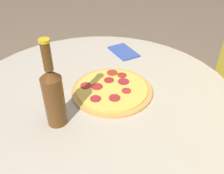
{
  "coord_description": "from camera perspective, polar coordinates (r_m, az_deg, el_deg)",
  "views": [
    {
      "loc": [
        0.71,
        -0.02,
        1.31
      ],
      "look_at": [
        -0.01,
        0.05,
        0.79
      ],
      "focal_mm": 40.0,
      "sensor_mm": 36.0,
      "label": 1
    }
  ],
  "objects": [
    {
      "name": "table",
      "position": [
        1.02,
        -2.95,
        -10.74
      ],
      "size": [
        1.0,
        1.0,
        0.77
      ],
      "color": "#B2A893",
      "rests_on": "ground_plane"
    },
    {
      "name": "pizza",
      "position": [
        0.9,
        -0.02,
        -0.6
      ],
      "size": [
        0.29,
        0.29,
        0.02
      ],
      "color": "#C68E47",
      "rests_on": "table"
    },
    {
      "name": "beer_bottle",
      "position": [
        0.73,
        -13.27,
        -1.72
      ],
      "size": [
        0.06,
        0.06,
        0.28
      ],
      "color": "#563314",
      "rests_on": "table"
    },
    {
      "name": "napkin",
      "position": [
        1.16,
        2.65,
        8.06
      ],
      "size": [
        0.17,
        0.14,
        0.01
      ],
      "color": "#334C99",
      "rests_on": "table"
    }
  ]
}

